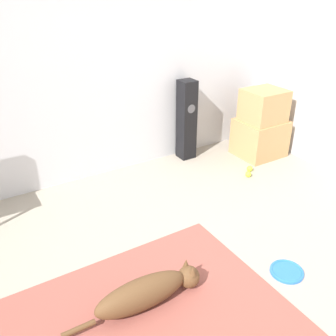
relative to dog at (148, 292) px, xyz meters
name	(u,v)px	position (x,y,z in m)	size (l,w,h in m)	color
ground_plane	(171,319)	(0.07, -0.18, -0.12)	(12.00, 12.00, 0.00)	#9E9384
wall_back	(49,59)	(0.07, 1.92, 1.16)	(8.00, 0.06, 2.55)	silver
area_rug	(147,322)	(-0.07, -0.12, -0.11)	(1.78, 1.36, 0.01)	#934C42
dog	(148,292)	(0.00, 0.00, 0.00)	(0.98, 0.20, 0.22)	brown
frisbee	(287,271)	(1.02, -0.27, -0.11)	(0.24, 0.24, 0.03)	blue
cardboard_box_lower	(260,137)	(2.27, 1.36, 0.10)	(0.53, 0.48, 0.44)	tan
cardboard_box_upper	(264,106)	(2.26, 1.34, 0.51)	(0.45, 0.40, 0.37)	tan
floor_speaker	(187,120)	(1.48, 1.76, 0.35)	(0.18, 0.18, 0.93)	black
tennis_ball_by_boxes	(250,169)	(1.88, 1.07, -0.08)	(0.07, 0.07, 0.07)	#C6E033
tennis_ball_near_speaker	(248,174)	(1.78, 0.98, -0.08)	(0.07, 0.07, 0.07)	#C6E033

